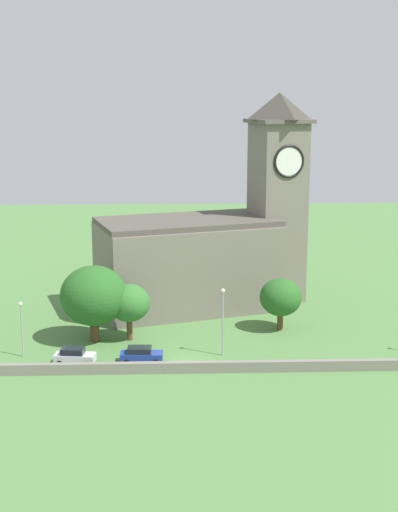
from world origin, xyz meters
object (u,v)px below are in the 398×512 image
(car_blue, at_px, (141,355))
(tree_riverside_west, at_px, (281,297))
(streetlamp_west_end, at_px, (21,319))
(car_white, at_px, (74,356))
(tree_churchyard, at_px, (94,296))
(streetlamp_west_mid, at_px, (223,311))
(tree_by_tower, at_px, (129,303))
(church, at_px, (210,247))

(car_blue, distance_m, tree_riverside_west, 19.32)
(streetlamp_west_end, bearing_deg, tree_riverside_west, 15.56)
(car_white, relative_size, tree_churchyard, 0.50)
(car_blue, bearing_deg, streetlamp_west_end, 170.24)
(car_blue, xyz_separation_m, streetlamp_west_mid, (8.65, 1.77, 4.07))
(streetlamp_west_end, relative_size, tree_churchyard, 0.69)
(tree_churchyard, bearing_deg, streetlamp_west_end, -146.38)
(tree_by_tower, bearing_deg, tree_riverside_west, 9.63)
(car_white, height_order, streetlamp_west_mid, streetlamp_west_mid)
(car_blue, height_order, tree_churchyard, tree_churchyard)
(streetlamp_west_mid, distance_m, tree_churchyard, 15.12)
(car_blue, relative_size, streetlamp_west_mid, 0.60)
(church, distance_m, car_blue, 23.81)
(church, relative_size, streetlamp_west_end, 4.84)
(tree_riverside_west, bearing_deg, tree_by_tower, -170.37)
(church, height_order, tree_riverside_west, church)
(car_blue, distance_m, tree_by_tower, 8.17)
(car_white, height_order, tree_by_tower, tree_by_tower)
(streetlamp_west_mid, xyz_separation_m, tree_by_tower, (-10.27, 5.43, -0.56))
(church, xyz_separation_m, tree_riverside_west, (7.81, -10.96, -3.92))
(church, xyz_separation_m, tree_by_tower, (-9.90, -13.97, -3.59))
(streetlamp_west_mid, xyz_separation_m, tree_churchyard, (-14.20, 5.18, 0.43))
(car_blue, xyz_separation_m, tree_by_tower, (-1.62, 7.20, 3.50))
(streetlamp_west_mid, bearing_deg, tree_riverside_west, 48.57)
(car_white, bearing_deg, streetlamp_west_mid, 7.71)
(tree_riverside_west, bearing_deg, church, 125.47)
(tree_by_tower, bearing_deg, car_blue, -77.33)
(tree_riverside_west, height_order, tree_churchyard, tree_churchyard)
(streetlamp_west_mid, height_order, tree_churchyard, tree_churchyard)
(church, relative_size, streetlamp_west_mid, 3.96)
(car_blue, height_order, streetlamp_west_mid, streetlamp_west_mid)
(church, distance_m, streetlamp_west_mid, 19.64)
(streetlamp_west_end, distance_m, streetlamp_west_mid, 21.38)
(church, distance_m, tree_riverside_west, 14.02)
(tree_churchyard, bearing_deg, streetlamp_west_mid, -20.03)
(church, distance_m, car_white, 27.24)
(church, relative_size, tree_by_tower, 4.49)
(church, bearing_deg, streetlamp_west_end, -137.87)
(car_white, bearing_deg, tree_riverside_west, 24.63)
(church, xyz_separation_m, streetlamp_west_end, (-20.99, -18.98, -3.81))
(car_white, height_order, car_blue, car_white)
(church, relative_size, tree_churchyard, 3.35)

